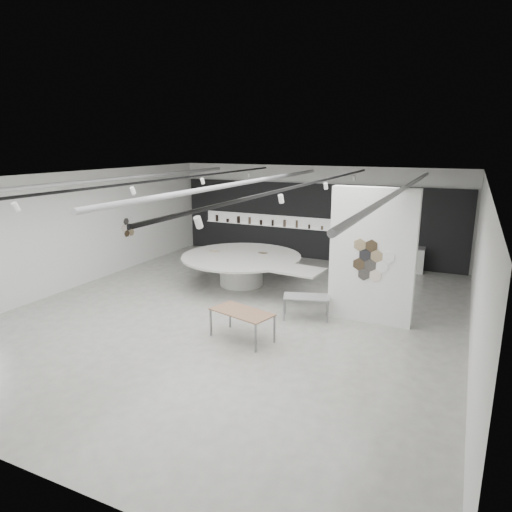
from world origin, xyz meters
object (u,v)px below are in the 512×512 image
at_px(kitchen_counter, 401,259).
at_px(partition_column, 372,256).
at_px(sample_table_wood, 242,313).
at_px(display_island, 243,266).
at_px(sample_table_stone, 306,298).

bearing_deg(kitchen_counter, partition_column, -94.28).
distance_m(partition_column, sample_table_wood, 3.76).
distance_m(display_island, sample_table_stone, 3.51).
height_order(sample_table_stone, kitchen_counter, kitchen_counter).
bearing_deg(sample_table_wood, display_island, 116.39).
bearing_deg(sample_table_wood, partition_column, 44.58).
distance_m(partition_column, display_island, 4.86).
height_order(display_island, kitchen_counter, kitchen_counter).
relative_size(partition_column, sample_table_wood, 2.13).
bearing_deg(display_island, sample_table_wood, -57.51).
bearing_deg(sample_table_stone, kitchen_counter, 74.80).
bearing_deg(sample_table_wood, sample_table_stone, 64.10).
relative_size(sample_table_wood, kitchen_counter, 1.00).
distance_m(sample_table_wood, kitchen_counter, 8.46).
bearing_deg(sample_table_wood, kitchen_counter, 72.03).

